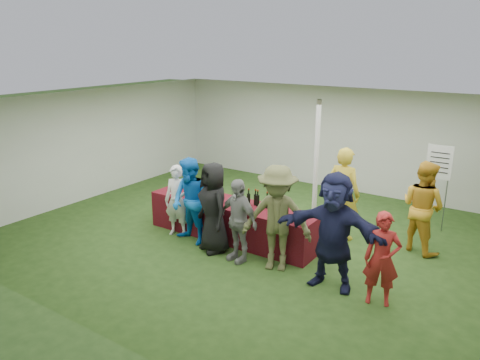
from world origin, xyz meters
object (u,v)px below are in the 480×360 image
Objects in this scene: dump_bucket at (300,218)px; customer_5 at (333,231)px; wine_list_sign at (439,169)px; customer_1 at (191,201)px; staff_back at (423,207)px; customer_6 at (382,259)px; customer_4 at (277,218)px; customer_2 at (214,207)px; serving_table at (232,220)px; staff_pourer at (343,194)px; customer_3 at (238,220)px; customer_0 at (177,201)px.

dump_bucket is 0.11× the size of customer_5.
wine_list_sign is 5.07m from customer_1.
staff_back is 2.27m from customer_6.
customer_4 is 1.28× the size of customer_6.
dump_bucket is 1.63m from customer_2.
dump_bucket is (1.62, -0.22, 0.46)m from serving_table.
wine_list_sign is 3.88m from customer_4.
customer_5 reaches higher than staff_pourer.
customer_3 reaches higher than serving_table.
staff_back reaches higher than customer_2.
customer_3 is at bearing 65.10° from staff_pourer.
customer_0 is at bearing 173.72° from customer_5.
customer_4 is at bearing -118.24° from wine_list_sign.
customer_2 is at bearing 176.43° from customer_5.
staff_pourer reaches higher than customer_2.
customer_2 reaches higher than customer_3.
customer_6 reaches higher than dump_bucket.
customer_2 is at bearing -23.20° from customer_0.
customer_1 is 1.93m from customer_4.
wine_list_sign is at bearing 53.55° from customer_1.
wine_list_sign reaches higher than customer_0.
serving_table is 2.00× the size of wine_list_sign.
dump_bucket is at bearing -7.72° from serving_table.
customer_0 is at bearing -174.32° from dump_bucket.
serving_table is 2.48× the size of customer_6.
dump_bucket is 0.95m from customer_5.
customer_3 is 0.76m from customer_4.
customer_1 is at bearing -130.54° from serving_table.
customer_2 is at bearing 52.38° from staff_pourer.
customer_3 is at bearing 179.05° from customer_5.
customer_3 reaches higher than customer_0.
customer_5 is (2.44, -0.69, 0.58)m from serving_table.
dump_bucket is 2.19m from customer_1.
dump_bucket is at bearing 42.83° from customer_2.
customer_6 is at bearing 113.19° from staff_back.
serving_table is 2.46× the size of customer_0.
customer_6 is at bearing 9.53° from customer_1.
dump_bucket is 0.12× the size of wine_list_sign.
customer_4 is at bearing 10.74° from customer_1.
customer_6 is (0.02, -3.51, -0.59)m from wine_list_sign.
customer_2 is (1.06, -0.18, 0.13)m from customer_0.
customer_5 is (-0.82, -2.20, 0.09)m from staff_back.
staff_pourer reaches higher than customer_6.
customer_5 is (0.63, -1.94, 0.02)m from staff_pourer.
staff_pourer is at bearing 33.87° from staff_back.
customer_2 is 0.62m from customer_3.
serving_table is 0.82m from customer_2.
customer_6 is (0.81, -0.06, -0.23)m from customer_5.
customer_1 reaches higher than customer_0.
customer_1 reaches higher than serving_table.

